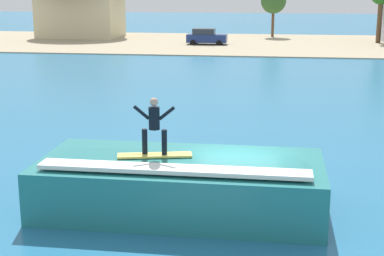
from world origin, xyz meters
The scene contains 8 objects.
ground_plane centered at (0.00, 0.00, 0.00)m, with size 260.00×260.00×0.00m, color #246993.
wave_crest centered at (-1.66, -0.68, 0.82)m, with size 8.41×3.98×1.74m.
surfboard centered at (-2.38, -0.95, 1.77)m, with size 2.22×0.94×0.06m.
surfer centered at (-2.38, -0.92, 2.73)m, with size 1.23×0.32×1.67m.
shoreline_bank centered at (0.00, 51.61, 0.05)m, with size 120.00×25.95×0.11m.
car_near_shore centered at (-7.01, 49.38, 0.95)m, with size 4.48×2.22×1.86m.
house_with_chimney centered at (-24.04, 56.66, 4.42)m, with size 12.09×12.09×8.06m.
tree_tall_bare centered at (0.26, 60.38, 4.61)m, with size 3.22×3.22×6.26m.
Camera 1 is at (1.10, -17.21, 6.60)m, focal length 55.29 mm.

